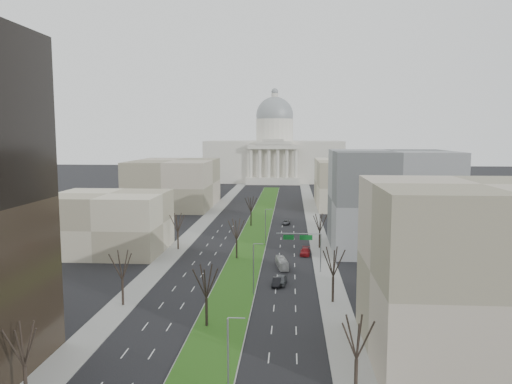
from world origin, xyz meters
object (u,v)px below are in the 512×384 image
at_px(car_red, 305,252).
at_px(car_grey_far, 286,222).
at_px(car_grey_near, 281,280).
at_px(car_black, 277,282).
at_px(box_van, 282,263).

relative_size(car_red, car_grey_far, 1.17).
xyz_separation_m(car_grey_near, car_black, (-0.68, -0.87, -0.11)).
xyz_separation_m(car_grey_near, car_grey_far, (0.38, 62.56, -0.20)).
relative_size(car_grey_near, car_grey_far, 1.07).
bearing_deg(box_van, car_red, 56.61).
distance_m(car_black, car_red, 24.95).
bearing_deg(car_grey_near, car_black, -121.76).
bearing_deg(car_grey_far, car_grey_near, -86.36).
bearing_deg(car_grey_far, car_black, -86.97).
distance_m(car_black, car_grey_far, 63.44).
distance_m(car_grey_near, car_black, 1.11).
relative_size(car_grey_near, box_van, 0.66).
bearing_deg(box_van, car_black, -102.94).
height_order(car_black, car_grey_far, car_black).
relative_size(car_grey_near, car_red, 0.92).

